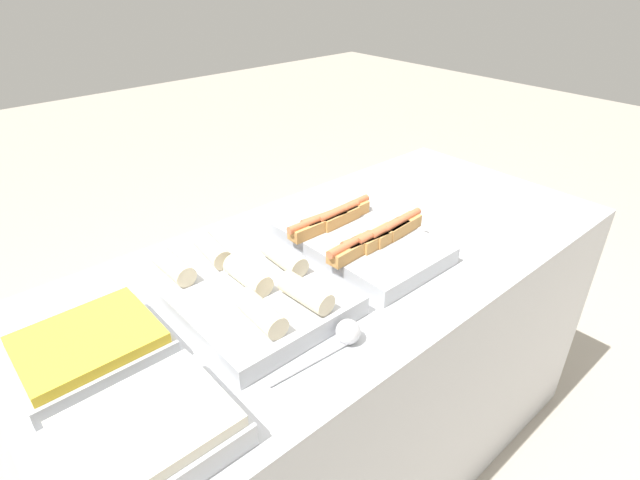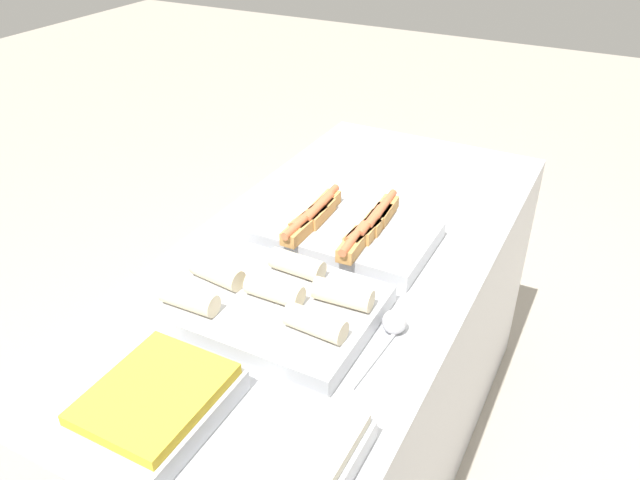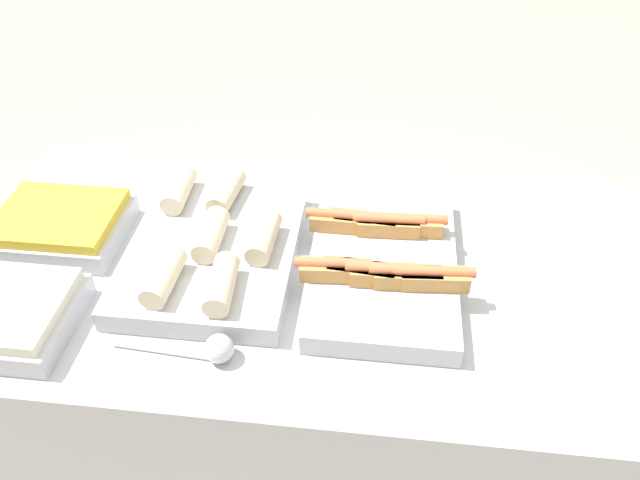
% 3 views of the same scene
% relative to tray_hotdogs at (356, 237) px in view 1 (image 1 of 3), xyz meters
% --- Properties ---
extents(ground_plane, '(12.00, 12.00, 0.00)m').
position_rel_tray_hotdogs_xyz_m(ground_plane, '(-0.05, 0.00, -0.92)').
color(ground_plane, '#ADA393').
extents(counter, '(1.75, 0.81, 0.88)m').
position_rel_tray_hotdogs_xyz_m(counter, '(-0.05, 0.00, -0.48)').
color(counter, '#B7BABF').
rests_on(counter, ground_plane).
extents(tray_hotdogs, '(0.36, 0.49, 0.10)m').
position_rel_tray_hotdogs_xyz_m(tray_hotdogs, '(0.00, 0.00, 0.00)').
color(tray_hotdogs, '#B7BABF').
rests_on(tray_hotdogs, counter).
extents(tray_wraps, '(0.36, 0.47, 0.10)m').
position_rel_tray_hotdogs_xyz_m(tray_wraps, '(-0.37, 0.00, -0.00)').
color(tray_wraps, '#B7BABF').
rests_on(tray_wraps, counter).
extents(tray_side_front, '(0.29, 0.23, 0.07)m').
position_rel_tray_hotdogs_xyz_m(tray_side_front, '(-0.74, -0.24, -0.00)').
color(tray_side_front, '#B7BABF').
rests_on(tray_side_front, counter).
extents(tray_side_back, '(0.29, 0.23, 0.07)m').
position_rel_tray_hotdogs_xyz_m(tray_side_back, '(-0.74, 0.04, -0.00)').
color(tray_side_back, '#B7BABF').
rests_on(tray_side_back, counter).
extents(serving_spoon_near, '(0.24, 0.06, 0.06)m').
position_rel_tray_hotdogs_xyz_m(serving_spoon_near, '(-0.31, -0.27, -0.01)').
color(serving_spoon_near, silver).
rests_on(serving_spoon_near, counter).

